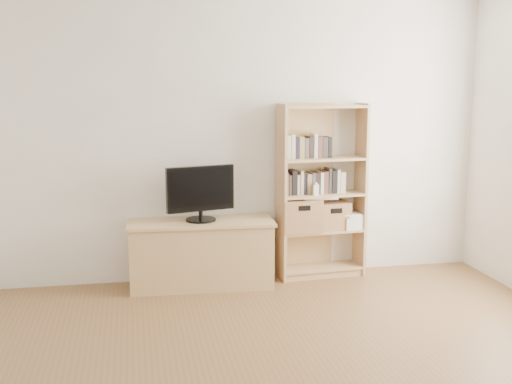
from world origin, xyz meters
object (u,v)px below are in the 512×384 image
object	(u,v)px
bookshelf	(321,191)
laptop	(319,197)
basket_right	(331,215)
baby_monitor	(316,190)
tv_stand	(201,255)
television	(200,194)
basket_left	(299,215)

from	to	relation	value
bookshelf	laptop	bearing A→B (deg)	-143.92
bookshelf	basket_right	size ratio (longest dim) A/B	5.22
bookshelf	laptop	world-z (taller)	bookshelf
baby_monitor	basket_right	xyz separation A→B (m)	(0.18, 0.10, -0.26)
bookshelf	baby_monitor	bearing A→B (deg)	-135.00
tv_stand	basket_right	bearing A→B (deg)	7.16
television	bookshelf	bearing A→B (deg)	-9.44
basket_left	laptop	xyz separation A→B (m)	(0.19, -0.00, 0.16)
bookshelf	basket_left	xyz separation A→B (m)	(-0.21, -0.02, -0.21)
television	basket_left	distance (m)	0.94
bookshelf	television	distance (m)	1.13
tv_stand	television	distance (m)	0.55
tv_stand	basket_right	size ratio (longest dim) A/B	4.03
bookshelf	basket_left	size ratio (longest dim) A/B	4.41
tv_stand	baby_monitor	size ratio (longest dim) A/B	12.92
basket_left	basket_right	world-z (taller)	basket_left
bookshelf	basket_right	xyz separation A→B (m)	(0.10, 0.00, -0.23)
tv_stand	laptop	xyz separation A→B (m)	(1.10, 0.07, 0.47)
basket_right	laptop	size ratio (longest dim) A/B	1.00
baby_monitor	basket_right	world-z (taller)	baby_monitor
basket_right	bookshelf	bearing A→B (deg)	176.79
laptop	basket_right	bearing A→B (deg)	16.95
tv_stand	bookshelf	size ratio (longest dim) A/B	0.77
basket_left	basket_right	distance (m)	0.31
basket_right	laptop	world-z (taller)	laptop
television	basket_right	world-z (taller)	television
basket_left	laptop	world-z (taller)	laptop
tv_stand	television	bearing A→B (deg)	0.00
television	basket_left	xyz separation A→B (m)	(0.91, 0.07, -0.24)
basket_right	baby_monitor	bearing A→B (deg)	-156.26
baby_monitor	basket_left	xyz separation A→B (m)	(-0.13, 0.07, -0.24)
bookshelf	basket_right	distance (m)	0.25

